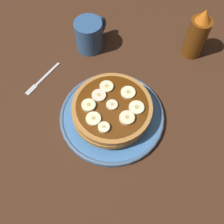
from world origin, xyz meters
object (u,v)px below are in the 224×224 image
banana_slice_1 (93,119)px  banana_slice_4 (136,108)px  banana_slice_3 (128,93)px  banana_slice_5 (107,87)px  banana_slice_8 (104,128)px  plate (112,116)px  pancake_stack (112,111)px  banana_slice_2 (127,118)px  banana_slice_7 (99,95)px  coffee_mug (90,34)px  fork (41,80)px  syrup_bottle (197,35)px  banana_slice_0 (112,106)px  banana_slice_6 (89,106)px

banana_slice_1 → banana_slice_4: (8.42, -5.84, -0.02)cm
banana_slice_1 → banana_slice_3: same height
banana_slice_5 → banana_slice_8: 10.95cm
plate → banana_slice_4: 7.96cm
pancake_stack → banana_slice_5: size_ratio=5.95×
banana_slice_2 → banana_slice_8: 5.67cm
banana_slice_7 → coffee_mug: (14.90, 16.09, -1.89)cm
banana_slice_5 → banana_slice_7: same height
banana_slice_4 → fork: banana_slice_4 is taller
banana_slice_3 → syrup_bottle: (26.36, -3.49, 0.35)cm
banana_slice_0 → plate: bearing=49.2°
banana_slice_2 → fork: banana_slice_2 is taller
banana_slice_3 → banana_slice_8: (-10.75, -1.42, 0.16)cm
banana_slice_2 → banana_slice_6: bearing=108.4°
pancake_stack → banana_slice_1: banana_slice_1 is taller
banana_slice_1 → banana_slice_3: size_ratio=0.97×
plate → fork: plate is taller
plate → banana_slice_6: (-3.58, 4.05, 5.70)cm
pancake_stack → banana_slice_8: banana_slice_8 is taller
banana_slice_2 → plate: bearing=82.5°
pancake_stack → banana_slice_3: size_ratio=5.67×
banana_slice_4 → syrup_bottle: size_ratio=0.24×
banana_slice_0 → fork: banana_slice_0 is taller
banana_slice_2 → pancake_stack: bearing=84.2°
banana_slice_6 → banana_slice_2: bearing=-71.6°
banana_slice_6 → banana_slice_8: 6.69cm
coffee_mug → banana_slice_5: bearing=-126.7°
plate → banana_slice_4: banana_slice_4 is taller
banana_slice_5 → fork: 20.26cm
banana_slice_8 → syrup_bottle: syrup_bottle is taller
banana_slice_4 → fork: size_ratio=0.28×
banana_slice_7 → coffee_mug: bearing=47.2°
pancake_stack → syrup_bottle: bearing=-7.8°
banana_slice_0 → banana_slice_5: 5.52cm
pancake_stack → banana_slice_1: (-5.32, 1.02, 2.64)cm
plate → banana_slice_6: banana_slice_6 is taller
banana_slice_3 → fork: bearing=109.4°
banana_slice_3 → banana_slice_6: 9.93cm
banana_slice_0 → banana_slice_4: size_ratio=0.75×
banana_slice_2 → syrup_bottle: bearing=0.8°
banana_slice_6 → banana_slice_8: size_ratio=1.26×
pancake_stack → banana_slice_6: (-3.43, 4.09, 2.76)cm
banana_slice_1 → coffee_mug: coffee_mug is taller
pancake_stack → banana_slice_6: size_ratio=6.08×
banana_slice_1 → syrup_bottle: 37.25cm
banana_slice_4 → syrup_bottle: (28.45, 0.51, 0.34)cm
banana_slice_7 → syrup_bottle: bearing=-14.9°
banana_slice_6 → fork: bearing=88.7°
banana_slice_0 → syrup_bottle: size_ratio=0.18×
banana_slice_6 → syrup_bottle: size_ratio=0.22×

